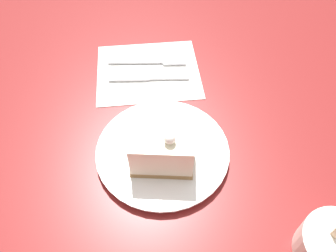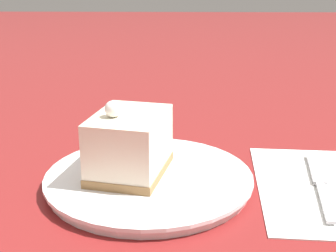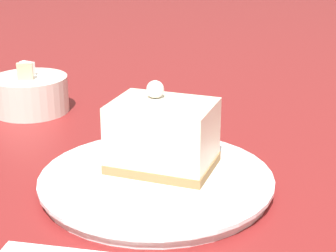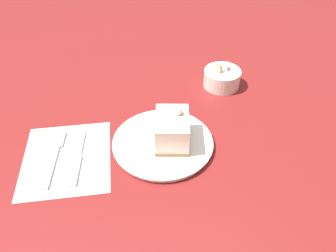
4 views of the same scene
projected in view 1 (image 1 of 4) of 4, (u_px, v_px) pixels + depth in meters
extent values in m
plane|color=maroon|center=(146.00, 141.00, 0.58)|extent=(4.00, 4.00, 0.00)
cylinder|color=white|center=(163.00, 151.00, 0.55)|extent=(0.22, 0.22, 0.01)
cylinder|color=white|center=(163.00, 150.00, 0.55)|extent=(0.22, 0.22, 0.00)
cube|color=#9E7547|center=(162.00, 158.00, 0.53)|extent=(0.09, 0.11, 0.01)
cube|color=#EFE5C6|center=(162.00, 146.00, 0.51)|extent=(0.09, 0.11, 0.06)
sphere|color=white|center=(170.00, 139.00, 0.47)|extent=(0.02, 0.02, 0.02)
cube|color=white|center=(148.00, 71.00, 0.69)|extent=(0.20, 0.22, 0.00)
cube|color=silver|center=(135.00, 62.00, 0.70)|extent=(0.03, 0.12, 0.00)
cube|color=silver|center=(175.00, 61.00, 0.70)|extent=(0.03, 0.05, 0.00)
cube|color=silver|center=(129.00, 78.00, 0.67)|extent=(0.03, 0.08, 0.00)
cube|color=silver|center=(169.00, 78.00, 0.67)|extent=(0.02, 0.08, 0.00)
cylinder|color=silver|center=(335.00, 248.00, 0.44)|extent=(0.10, 0.10, 0.05)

